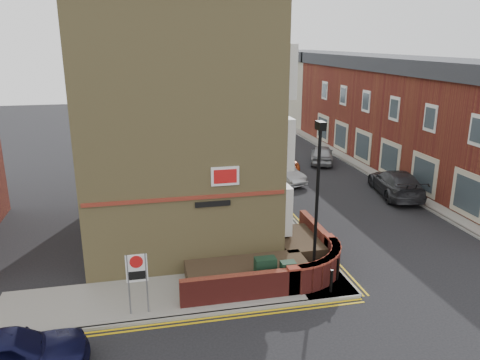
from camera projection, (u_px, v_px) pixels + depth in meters
name	position (u px, v px, depth m)	size (l,w,h in m)	color
ground	(283.00, 307.00, 16.73)	(120.00, 120.00, 0.00)	black
pavement_corner	(181.00, 295.00, 17.40)	(13.00, 3.00, 0.12)	gray
pavement_main	(241.00, 178.00, 32.09)	(2.00, 32.00, 0.12)	gray
pavement_far	(409.00, 181.00, 31.54)	(4.00, 40.00, 0.12)	gray
kerb_side	(185.00, 317.00, 15.99)	(13.00, 0.15, 0.12)	gray
kerb_main_near	(255.00, 177.00, 32.30)	(0.15, 32.00, 0.12)	gray
kerb_main_far	(382.00, 182.00, 31.13)	(0.15, 40.00, 0.12)	gray
yellow_lines_side	(186.00, 322.00, 15.77)	(13.00, 0.28, 0.01)	gold
yellow_lines_main	(258.00, 178.00, 32.36)	(0.28, 32.00, 0.01)	gold
corner_building	(177.00, 105.00, 21.84)	(8.95, 10.40, 13.60)	#9F8B54
garden_wall	(264.00, 274.00, 19.07)	(6.80, 6.00, 1.20)	maroon
lamppost	(317.00, 204.00, 17.22)	(0.25, 0.50, 6.30)	black
utility_cabinet_large	(265.00, 272.00, 17.68)	(0.80, 0.45, 1.20)	black
utility_cabinet_small	(288.00, 275.00, 17.57)	(0.55, 0.40, 1.10)	black
bollard_near	(331.00, 281.00, 17.35)	(0.11, 0.11, 0.90)	black
bollard_far	(338.00, 269.00, 18.22)	(0.11, 0.11, 0.90)	black
zone_sign	(137.00, 273.00, 15.70)	(0.72, 0.07, 2.20)	slate
far_terrace	(403.00, 112.00, 34.45)	(5.40, 30.40, 8.00)	maroon
far_terrace_cream	(305.00, 86.00, 54.10)	(5.40, 12.40, 8.00)	#BBB69A
tree_near	(248.00, 115.00, 28.93)	(3.64, 3.65, 6.70)	#382B1E
tree_mid	(224.00, 93.00, 36.28)	(4.03, 4.03, 7.42)	#382B1E
tree_far	(208.00, 87.00, 43.84)	(3.81, 3.81, 7.00)	#382B1E
traffic_light_assembly	(223.00, 118.00, 39.81)	(0.20, 0.16, 4.20)	black
navy_hatchback	(6.00, 356.00, 12.93)	(1.79, 4.45, 1.52)	black
silver_car_near	(281.00, 173.00, 31.19)	(1.41, 4.06, 1.34)	#96999D
red_car_main	(276.00, 161.00, 33.95)	(2.46, 5.34, 1.48)	#9A3510
grey_car_far	(396.00, 183.00, 28.52)	(2.20, 5.42, 1.57)	#29292D
silver_car_far	(322.00, 154.00, 36.12)	(1.66, 4.12, 1.40)	#929599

